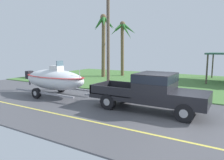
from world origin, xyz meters
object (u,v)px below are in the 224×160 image
Objects in this scene: boat_on_trailer at (54,79)px; palm_tree_mid at (123,35)px; pickup_truck_towing at (155,90)px; palm_tree_near_right at (104,31)px; utility_pole at (108,34)px.

palm_tree_mid is at bearing 95.64° from boat_on_trailer.
palm_tree_near_right reaches higher than pickup_truck_towing.
palm_tree_mid reaches higher than boat_on_trailer.
pickup_truck_towing is 7.22m from utility_pole.
pickup_truck_towing is 0.73× the size of utility_pole.
pickup_truck_towing is 0.98× the size of boat_on_trailer.
boat_on_trailer is 10.82m from palm_tree_near_right.
palm_tree_near_right is at bearing 125.94° from utility_pole.
palm_tree_near_right is (-9.34, 9.76, 4.00)m from pickup_truck_towing.
palm_tree_mid is 0.77× the size of utility_pole.
palm_tree_near_right is 0.85× the size of utility_pole.
utility_pole is (1.71, 3.96, 3.11)m from boat_on_trailer.
palm_tree_mid is at bearing 110.30° from utility_pole.
utility_pole is (4.20, -5.79, -0.84)m from palm_tree_near_right.
pickup_truck_towing is 14.64m from palm_tree_mid.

